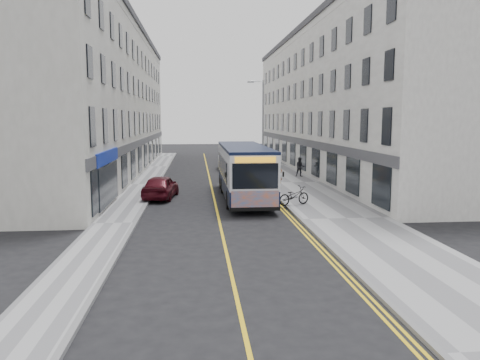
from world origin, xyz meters
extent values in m
plane|color=black|center=(0.00, 0.00, 0.00)|extent=(140.00, 140.00, 0.00)
cube|color=#979799|center=(6.25, 12.00, 0.06)|extent=(4.50, 64.00, 0.12)
cube|color=#979799|center=(-5.00, 12.00, 0.06)|extent=(2.00, 64.00, 0.12)
cube|color=slate|center=(4.00, 12.00, 0.07)|extent=(0.18, 64.00, 0.13)
cube|color=slate|center=(-4.00, 12.00, 0.07)|extent=(0.18, 64.00, 0.13)
cube|color=yellow|center=(0.00, 12.00, 0.00)|extent=(0.12, 64.00, 0.01)
cube|color=yellow|center=(3.55, 12.00, 0.00)|extent=(0.10, 64.00, 0.01)
cube|color=yellow|center=(3.75, 12.00, 0.00)|extent=(0.10, 64.00, 0.01)
cube|color=white|center=(11.50, 21.00, 6.50)|extent=(6.00, 46.00, 13.00)
cube|color=silver|center=(-9.00, 21.00, 6.50)|extent=(6.00, 46.00, 13.00)
cylinder|color=#979A9F|center=(4.25, 14.00, 4.00)|extent=(0.14, 0.14, 8.00)
cylinder|color=#979A9F|center=(3.75, 14.00, 7.90)|extent=(1.00, 0.08, 0.08)
cube|color=#979A9F|center=(3.25, 14.00, 7.85)|extent=(0.50, 0.18, 0.12)
cube|color=black|center=(1.86, 5.62, 0.83)|extent=(2.58, 11.37, 0.93)
cube|color=silver|center=(1.86, 5.62, 2.22)|extent=(2.58, 11.37, 1.86)
cube|color=black|center=(1.86, 5.62, 3.24)|extent=(2.60, 11.37, 0.17)
cube|color=black|center=(0.55, 6.24, 2.02)|extent=(0.04, 8.89, 1.19)
cube|color=black|center=(3.17, 6.24, 2.02)|extent=(0.04, 8.89, 1.19)
cube|color=black|center=(1.86, -0.09, 2.12)|extent=(2.33, 0.04, 1.29)
cube|color=#EC5A13|center=(1.86, -0.09, 0.88)|extent=(2.43, 0.04, 0.98)
cube|color=orange|center=(1.86, -0.10, 2.95)|extent=(2.07, 0.04, 0.29)
cylinder|color=black|center=(0.69, 2.20, 0.52)|extent=(0.29, 1.03, 1.03)
cylinder|color=black|center=(3.03, 2.20, 0.52)|extent=(0.29, 1.03, 1.03)
cylinder|color=black|center=(0.69, 7.89, 0.52)|extent=(0.29, 1.03, 1.03)
cylinder|color=black|center=(3.03, 7.89, 0.52)|extent=(0.29, 1.03, 1.03)
cylinder|color=black|center=(0.69, 9.75, 0.52)|extent=(0.29, 1.03, 1.03)
cylinder|color=black|center=(3.03, 9.75, 0.52)|extent=(0.29, 1.03, 1.03)
imported|color=black|center=(4.40, 2.50, 0.65)|extent=(2.12, 1.48, 1.06)
imported|color=#925E42|center=(4.62, 9.04, 1.03)|extent=(0.71, 0.51, 1.82)
imported|color=black|center=(7.64, 15.38, 0.94)|extent=(0.84, 0.68, 1.64)
imported|color=silver|center=(1.80, 22.88, 0.69)|extent=(1.57, 4.22, 1.38)
imported|color=#490C16|center=(-3.34, 6.17, 0.74)|extent=(2.31, 4.56, 1.49)
camera|label=1|loc=(-1.07, -23.22, 4.98)|focal=35.00mm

